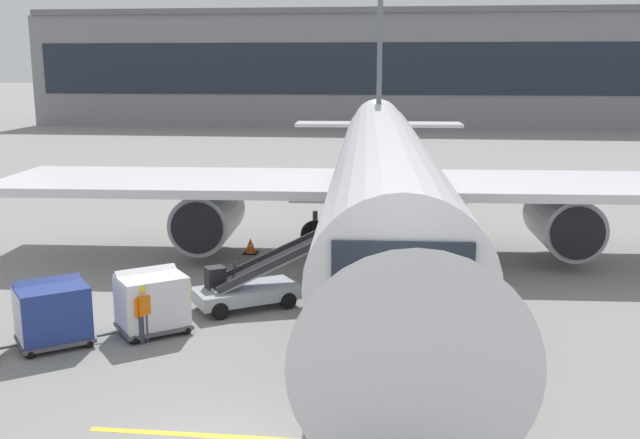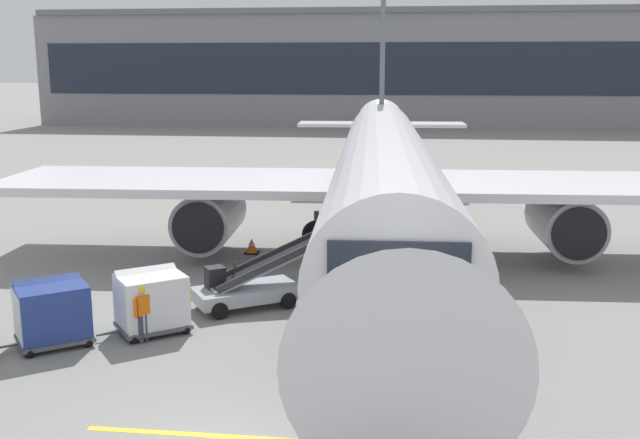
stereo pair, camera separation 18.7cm
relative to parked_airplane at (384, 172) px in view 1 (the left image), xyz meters
name	(u,v)px [view 1 (the left image)]	position (x,y,z in m)	size (l,w,h in m)	color
parked_airplane	(384,172)	(0.00, 0.00, 0.00)	(32.49, 42.51, 14.12)	white
belt_loader	(254,283)	(-4.06, -7.26, -2.76)	(5.27, 4.03, 2.56)	#A3A8B2
baggage_cart_lead	(151,300)	(-6.63, -10.04, -2.57)	(2.66, 2.48, 1.91)	#515156
baggage_cart_second	(52,312)	(-9.10, -11.40, -2.57)	(2.66, 2.48, 1.91)	#515156
ground_crew_by_loader	(152,298)	(-6.70, -9.76, -2.57)	(0.37, 0.53, 1.74)	black
ground_crew_by_carts	(143,310)	(-6.56, -10.94, -2.57)	(0.40, 0.50, 1.74)	#333847
ground_crew_marshaller	(183,297)	(-5.80, -9.57, -2.57)	(0.50, 0.40, 1.74)	black
ground_crew_wingwalker	(168,291)	(-6.45, -9.02, -2.57)	(0.56, 0.33, 1.74)	#514C42
safety_cone_engine_keepout	(250,246)	(-5.64, -0.31, -3.24)	(0.58, 0.58, 0.67)	black
apron_guidance_line_lead_in	(373,260)	(-0.35, -0.75, -3.56)	(0.20, 110.00, 0.01)	yellow
terminal_building	(471,69)	(9.30, 71.04, 3.81)	(114.53, 15.82, 14.86)	gray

